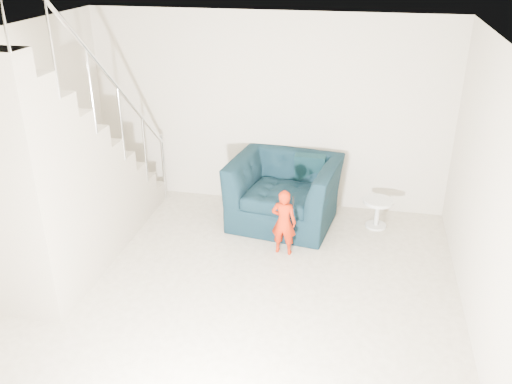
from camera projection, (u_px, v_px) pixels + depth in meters
The scene contains 11 objects.
floor at pixel (219, 313), 5.62m from camera, with size 5.50×5.50×0.00m, color gray.
ceiling at pixel (209, 48), 4.48m from camera, with size 5.50×5.50×0.00m, color silver.
back_wall at pixel (268, 112), 7.49m from camera, with size 5.00×5.00×0.00m, color #BDB39A.
right_wall at pixel (498, 221), 4.59m from camera, with size 5.50×5.50×0.00m, color #BDB39A.
armchair at pixel (284, 192), 7.26m from camera, with size 1.37×1.20×0.89m, color black.
toddler at pixel (284, 222), 6.53m from camera, with size 0.31×0.20×0.84m, color #B01A05.
side_table at pixel (377, 209), 7.20m from camera, with size 0.40×0.40×0.40m.
staircase at pixel (57, 192), 6.08m from camera, with size 1.02×3.03×3.62m.
cushion at pixel (310, 168), 7.39m from camera, with size 0.41×0.12×0.39m, color black.
throw at pixel (243, 182), 7.28m from camera, with size 0.05×0.48×0.54m, color black.
phone at pixel (293, 201), 6.35m from camera, with size 0.02×0.05×0.10m, color black.
Camera 1 is at (1.30, -4.39, 3.52)m, focal length 38.00 mm.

